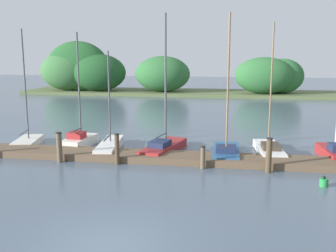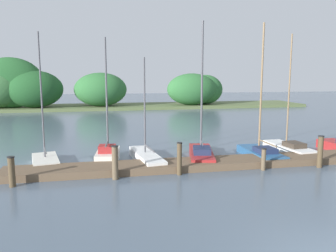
# 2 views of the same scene
# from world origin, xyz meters

# --- Properties ---
(ground) EXTENTS (160.00, 160.00, 0.00)m
(ground) POSITION_xyz_m (0.00, 0.00, 0.00)
(ground) COLOR #4C5B6B
(dock_pier) EXTENTS (20.47, 1.80, 0.35)m
(dock_pier) POSITION_xyz_m (0.00, 9.24, 0.17)
(dock_pier) COLOR brown
(dock_pier) RESTS_ON ground
(far_shore) EXTENTS (48.34, 8.35, 6.92)m
(far_shore) POSITION_xyz_m (-7.95, 40.43, 2.59)
(far_shore) COLOR #56663D
(far_shore) RESTS_ON ground
(sailboat_0) EXTENTS (1.77, 3.12, 6.78)m
(sailboat_0) POSITION_xyz_m (-8.54, 11.36, 0.30)
(sailboat_0) COLOR silver
(sailboat_0) RESTS_ON ground
(sailboat_1) EXTENTS (1.44, 2.91, 6.58)m
(sailboat_1) POSITION_xyz_m (-5.30, 11.42, 0.43)
(sailboat_1) COLOR silver
(sailboat_1) RESTS_ON ground
(sailboat_2) EXTENTS (1.51, 4.50, 5.55)m
(sailboat_2) POSITION_xyz_m (-3.31, 10.89, 0.30)
(sailboat_2) COLOR white
(sailboat_2) RESTS_ON ground
(sailboat_3) EXTENTS (2.15, 4.52, 7.50)m
(sailboat_3) POSITION_xyz_m (-0.20, 10.90, 0.39)
(sailboat_3) COLOR maroon
(sailboat_3) RESTS_ON ground
(sailboat_4) EXTENTS (1.38, 3.96, 7.45)m
(sailboat_4) POSITION_xyz_m (3.20, 10.57, 0.36)
(sailboat_4) COLOR #285684
(sailboat_4) RESTS_ON ground
(sailboat_5) EXTENTS (1.53, 4.16, 7.02)m
(sailboat_5) POSITION_xyz_m (5.47, 11.48, 0.32)
(sailboat_5) COLOR white
(sailboat_5) RESTS_ON ground
(sailboat_6) EXTENTS (1.58, 3.37, 7.40)m
(sailboat_6) POSITION_xyz_m (8.84, 11.05, 0.40)
(sailboat_6) COLOR maroon
(sailboat_6) RESTS_ON ground
(mooring_piling_1) EXTENTS (0.32, 0.32, 1.53)m
(mooring_piling_1) POSITION_xyz_m (-5.05, 8.10, 0.77)
(mooring_piling_1) COLOR brown
(mooring_piling_1) RESTS_ON ground
(mooring_piling_2) EXTENTS (0.26, 0.26, 1.55)m
(mooring_piling_2) POSITION_xyz_m (-2.08, 8.19, 0.78)
(mooring_piling_2) COLOR #4C3D28
(mooring_piling_2) RESTS_ON ground
(mooring_piling_3) EXTENTS (0.25, 0.25, 1.09)m
(mooring_piling_3) POSITION_xyz_m (2.14, 8.13, 0.55)
(mooring_piling_3) COLOR brown
(mooring_piling_3) RESTS_ON ground
(mooring_piling_4) EXTENTS (0.30, 0.30, 1.63)m
(mooring_piling_4) POSITION_xyz_m (5.17, 8.03, 0.82)
(mooring_piling_4) COLOR #4C3D28
(mooring_piling_4) RESTS_ON ground
(channel_buoy_0) EXTENTS (0.36, 0.36, 0.46)m
(channel_buoy_0) POSITION_xyz_m (7.27, 6.44, 0.18)
(channel_buoy_0) COLOR #23843D
(channel_buoy_0) RESTS_ON ground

